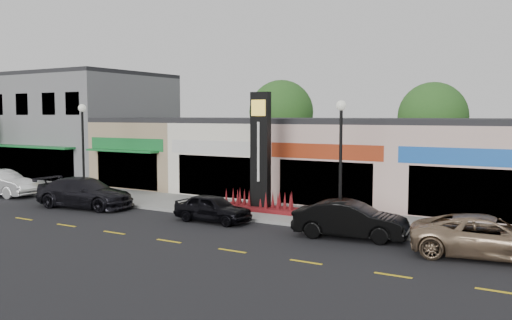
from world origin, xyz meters
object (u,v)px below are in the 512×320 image
Objects in this scene: lamp_west_near at (83,141)px; car_black_sedan at (213,208)px; lamp_east_near at (341,150)px; car_gold_suv at (489,237)px; pylon_sign at (261,169)px; car_dark_sedan at (85,193)px; car_white_van at (1,183)px; car_black_conv at (350,220)px.

lamp_west_near is 1.44× the size of car_black_sedan.
lamp_east_near reaches higher than car_gold_suv.
pylon_sign is 1.13× the size of car_gold_suv.
lamp_west_near reaches higher than car_dark_sedan.
lamp_west_near reaches higher than car_gold_suv.
car_gold_suv is (11.23, -3.37, -1.54)m from pylon_sign.
car_black_sedan is 12.01m from car_gold_suv.
lamp_east_near is 0.98× the size of car_dark_sedan.
car_dark_sedan is (-13.97, -1.75, -2.67)m from lamp_east_near.
lamp_west_near is 16.00m from lamp_east_near.
lamp_west_near is 6.47m from car_white_van.
car_white_van is 7.73m from car_dark_sedan.
pylon_sign is at bearing -85.91° from car_white_van.
car_black_conv is (14.96, 0.43, -0.05)m from car_dark_sedan.
car_black_conv is at bearing -96.19° from car_dark_sedan.
car_black_conv is at bearing 76.40° from car_gold_suv.
car_dark_sedan is 20.20m from car_gold_suv.
car_white_van is at bearing -169.19° from pylon_sign.
car_white_van is at bearing -165.34° from lamp_west_near.
car_gold_suv is at bearing -4.29° from lamp_west_near.
lamp_west_near reaches higher than car_black_sedan.
pylon_sign reaches higher than car_black_conv.
lamp_east_near reaches higher than car_dark_sedan.
car_white_van is 27.93m from car_gold_suv.
car_dark_sedan is (-8.97, -3.45, -1.47)m from pylon_sign.
lamp_west_near is at bearing 180.00° from lamp_east_near.
car_gold_suv is (27.93, -0.18, -0.07)m from car_white_van.
car_black_sedan is at bearing 82.79° from car_black_conv.
car_gold_suv is (20.20, 0.08, -0.07)m from car_dark_sedan.
pylon_sign is 6.88m from car_black_conv.
car_gold_suv is at bearing -14.99° from lamp_east_near.
car_white_van is at bearing -176.07° from lamp_east_near.
lamp_west_near reaches higher than car_black_conv.
car_dark_sedan is 1.05× the size of car_gold_suv.
pylon_sign is 1.58× the size of car_black_sedan.
car_black_conv is 0.87× the size of car_gold_suv.
car_white_van is (-21.70, -1.49, -2.68)m from lamp_east_near.
car_white_van is at bearing 90.72° from car_black_sedan.
lamp_west_near is 10.71m from car_black_sedan.
car_white_van reaches higher than car_black_conv.
lamp_east_near is 0.91× the size of pylon_sign.
lamp_east_near is 21.91m from car_white_van.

